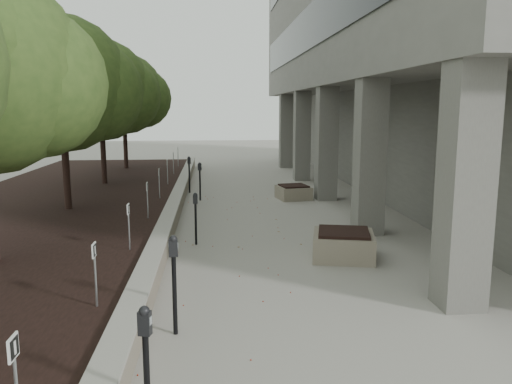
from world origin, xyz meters
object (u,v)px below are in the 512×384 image
crabapple_tree_5 (124,111)px  planter_front (343,244)px  parking_meter_2 (174,285)px  parking_meter_5 (189,175)px  crabapple_tree_4 (101,112)px  parking_meter_1 (147,374)px  crabapple_tree_3 (63,113)px  parking_meter_3 (196,219)px  parking_meter_4 (200,181)px  planter_back (294,192)px

crabapple_tree_5 → planter_front: 16.01m
parking_meter_2 → parking_meter_5: bearing=89.7°
crabapple_tree_4 → parking_meter_1: bearing=-76.9°
crabapple_tree_3 → parking_meter_5: 6.33m
crabapple_tree_4 → parking_meter_3: (3.74, -7.75, -2.48)m
crabapple_tree_4 → planter_front: size_ratio=4.16×
parking_meter_4 → planter_front: parking_meter_4 is taller
crabapple_tree_3 → planter_back: 8.26m
planter_front → planter_back: (0.06, 7.30, -0.05)m
crabapple_tree_3 → parking_meter_3: crabapple_tree_3 is taller
crabapple_tree_5 → parking_meter_5: (3.25, -5.14, -2.41)m
crabapple_tree_4 → parking_meter_4: size_ratio=3.98×
crabapple_tree_3 → crabapple_tree_4: bearing=90.0°
crabapple_tree_5 → parking_meter_2: size_ratio=3.65×
parking_meter_4 → planter_back: bearing=19.5°
parking_meter_1 → planter_front: bearing=73.4°
parking_meter_4 → planter_back: 3.39m
crabapple_tree_4 → crabapple_tree_5: same height
planter_front → parking_meter_2: bearing=-134.0°
crabapple_tree_4 → parking_meter_1: size_ratio=3.86×
parking_meter_3 → planter_front: size_ratio=0.97×
parking_meter_1 → parking_meter_3: size_ratio=1.11×
crabapple_tree_3 → crabapple_tree_4: same height
crabapple_tree_5 → parking_meter_5: crabapple_tree_5 is taller
crabapple_tree_5 → planter_front: crabapple_tree_5 is taller
crabapple_tree_3 → planter_front: (7.01, -4.12, -2.81)m
parking_meter_1 → planter_front: (3.51, 5.94, -0.40)m
parking_meter_1 → planter_back: 13.72m
parking_meter_4 → planter_front: 8.02m
planter_front → parking_meter_3: bearing=157.3°
crabapple_tree_3 → parking_meter_2: crabapple_tree_3 is taller
crabapple_tree_3 → planter_front: 8.60m
crabapple_tree_3 → parking_meter_5: crabapple_tree_3 is taller
parking_meter_2 → parking_meter_3: parking_meter_2 is taller
planter_front → planter_back: planter_front is taller
crabapple_tree_5 → parking_meter_1: crabapple_tree_5 is taller
crabapple_tree_3 → crabapple_tree_5: same height
crabapple_tree_4 → parking_meter_1: (3.50, -15.06, -2.42)m
parking_meter_3 → planter_back: (3.33, 5.94, -0.38)m
parking_meter_3 → planter_front: 3.56m
crabapple_tree_3 → crabapple_tree_5: (0.00, 10.00, 0.00)m
planter_back → crabapple_tree_5: bearing=136.0°
crabapple_tree_4 → parking_meter_5: crabapple_tree_4 is taller
parking_meter_1 → crabapple_tree_4: bearing=117.1°
parking_meter_1 → parking_meter_3: 7.31m
parking_meter_5 → crabapple_tree_3: bearing=-137.7°
crabapple_tree_3 → parking_meter_4: crabapple_tree_3 is taller
parking_meter_1 → planter_back: (3.57, 13.24, -0.45)m
parking_meter_5 → parking_meter_2: bearing=-102.4°
crabapple_tree_5 → planter_front: bearing=-63.6°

